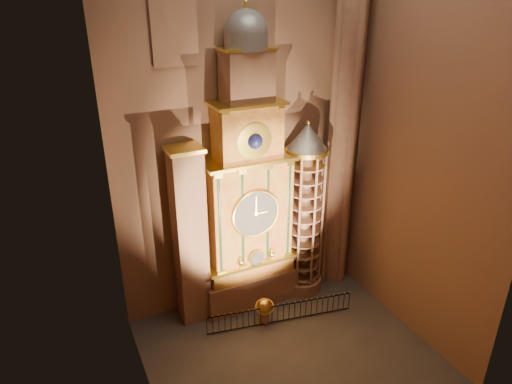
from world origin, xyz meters
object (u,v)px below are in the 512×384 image
astronomical_clock (248,200)px  portrait_tower (190,238)px  stair_turret (304,212)px  iron_railing (281,313)px  celestial_globe (265,309)px

astronomical_clock → portrait_tower: bearing=179.7°
stair_turret → iron_railing: stair_turret is taller
portrait_tower → iron_railing: bearing=-32.9°
iron_railing → portrait_tower: bearing=147.1°
portrait_tower → celestial_globe: portrait_tower is taller
celestial_globe → iron_railing: (0.80, -0.40, -0.28)m
portrait_tower → celestial_globe: 5.86m
astronomical_clock → iron_railing: 6.65m
celestial_globe → stair_turret: bearing=29.4°
stair_turret → astronomical_clock: bearing=175.7°
celestial_globe → iron_railing: celestial_globe is taller
stair_turret → iron_railing: bearing=-138.9°
astronomical_clock → iron_railing: bearing=-74.3°
portrait_tower → astronomical_clock: bearing=-0.3°
portrait_tower → celestial_globe: (3.34, -2.28, -4.24)m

